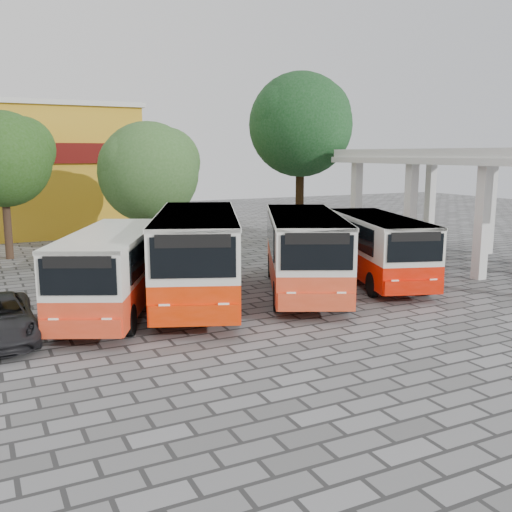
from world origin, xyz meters
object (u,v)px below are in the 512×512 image
bus_far_left (112,266)px  bus_far_right (378,244)px  bus_centre_left (197,251)px  bus_centre_right (304,247)px

bus_far_left → bus_far_right: 10.69m
bus_centre_left → bus_far_right: bearing=19.7°
bus_far_left → bus_centre_left: 3.04m
bus_centre_left → bus_centre_right: bus_centre_left is taller
bus_far_right → bus_centre_right: bearing=-158.1°
bus_far_left → bus_far_right: (10.69, -0.12, -0.01)m
bus_centre_right → bus_centre_left: bearing=-161.2°
bus_centre_left → bus_centre_right: bearing=15.0°
bus_centre_right → bus_far_right: bus_centre_right is taller
bus_far_left → bus_centre_right: 7.09m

